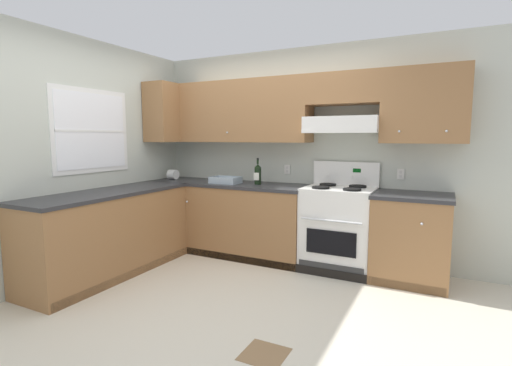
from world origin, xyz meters
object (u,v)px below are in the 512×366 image
object	(u,v)px
stove	(338,228)
bowl	(225,181)
wine_bottle	(258,174)
paper_towel_roll	(173,174)

from	to	relation	value
stove	bowl	bearing A→B (deg)	-176.40
stove	bowl	xyz separation A→B (m)	(-1.41, -0.09, 0.46)
stove	bowl	world-z (taller)	stove
wine_bottle	stove	bearing A→B (deg)	0.13
paper_towel_roll	wine_bottle	bearing A→B (deg)	0.91
stove	paper_towel_roll	world-z (taller)	stove
wine_bottle	paper_towel_roll	size ratio (longest dim) A/B	2.43
bowl	wine_bottle	bearing A→B (deg)	12.01
bowl	paper_towel_roll	bearing A→B (deg)	175.68
wine_bottle	paper_towel_roll	world-z (taller)	wine_bottle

